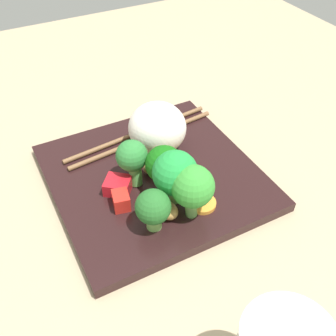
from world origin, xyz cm
name	(u,v)px	position (x,y,z in cm)	size (l,w,h in cm)	color
ground_plane	(154,186)	(0.00, 0.00, -1.00)	(110.00, 110.00, 2.00)	tan
square_plate	(154,177)	(0.00, 0.00, 0.65)	(24.12, 24.12, 1.30)	black
rice_mound	(157,128)	(-2.61, -4.11, 4.55)	(7.35, 7.35, 6.50)	white
broccoli_floret_0	(193,187)	(-0.74, 7.88, 5.39)	(4.64, 4.64, 6.63)	#619F4B
broccoli_floret_1	(153,208)	(3.72, 7.64, 4.27)	(3.77, 3.77, 5.07)	#7EBE58
broccoli_floret_2	(168,163)	(-0.47, 2.88, 4.93)	(4.33, 4.33, 5.91)	#71B04E
broccoli_floret_3	(133,159)	(2.67, 0.31, 4.84)	(3.72, 3.72, 5.78)	#55A24A
broccoli_floret_4	(177,173)	(-0.28, 5.43, 5.64)	(5.00, 5.00, 7.00)	#70A34F
carrot_slice_0	(184,174)	(-3.02, 2.16, 1.63)	(3.09, 3.09, 0.67)	orange
carrot_slice_1	(156,201)	(2.06, 4.73, 1.69)	(2.04, 2.04, 0.79)	orange
carrot_slice_2	(202,203)	(-2.50, 7.30, 1.54)	(3.14, 3.14, 0.49)	orange
pepper_chunk_0	(121,200)	(5.62, 3.31, 2.25)	(2.19, 1.78, 1.90)	red
pepper_chunk_1	(118,186)	(5.00, 0.87, 2.14)	(2.64, 2.89, 1.68)	red
chicken_piece_0	(167,210)	(1.76, 6.91, 2.23)	(2.73, 2.10, 1.86)	#B38945
chicken_piece_1	(153,168)	(0.05, 0.00, 2.12)	(2.49, 1.79, 1.64)	#B38B4A
chopstick_pair	(141,136)	(-1.52, -7.10, 1.60)	(21.82, 4.49, 0.61)	brown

